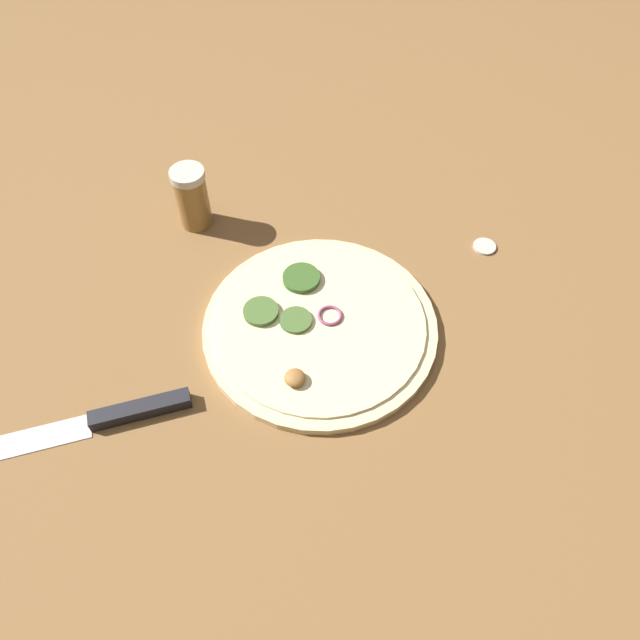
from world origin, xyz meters
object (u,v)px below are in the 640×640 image
(knife, at_px, (97,421))
(spice_jar, at_px, (192,197))
(pizza, at_px, (319,326))
(loose_cap, at_px, (485,246))

(knife, height_order, spice_jar, spice_jar)
(pizza, height_order, spice_jar, spice_jar)
(knife, bearing_deg, spice_jar, -119.20)
(knife, distance_m, loose_cap, 0.59)
(spice_jar, relative_size, loose_cap, 2.94)
(pizza, height_order, loose_cap, pizza)
(knife, bearing_deg, pizza, -168.44)
(pizza, bearing_deg, knife, 137.12)
(pizza, xyz_separation_m, loose_cap, (0.22, -0.18, -0.00))
(loose_cap, bearing_deg, pizza, 140.66)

